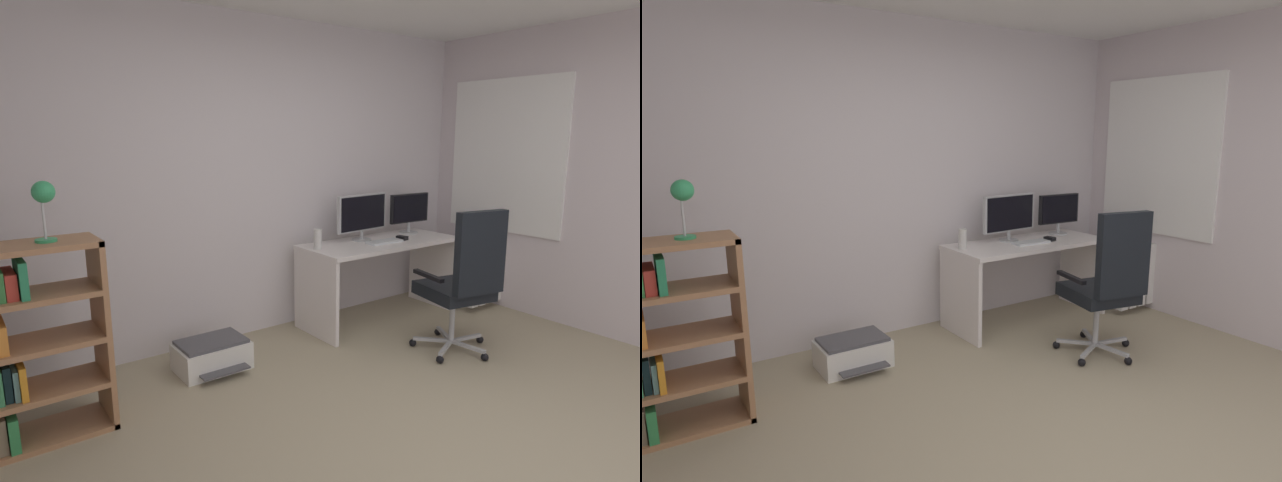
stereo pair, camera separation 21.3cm
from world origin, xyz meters
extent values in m
cube|color=tan|center=(0.00, 0.00, -0.01)|extent=(4.68, 4.42, 0.02)
cube|color=silver|center=(0.00, 2.26, 1.31)|extent=(4.68, 0.10, 2.63)
cube|color=white|center=(2.33, 1.39, 1.48)|extent=(0.01, 1.14, 1.37)
cube|color=white|center=(2.33, 1.39, 1.48)|extent=(0.02, 1.22, 1.45)
cube|color=white|center=(1.10, 1.79, 0.72)|extent=(1.49, 0.62, 0.04)
cube|color=white|center=(0.37, 1.79, 0.35)|extent=(0.04, 0.59, 0.70)
cube|color=white|center=(1.82, 1.79, 0.35)|extent=(0.04, 0.59, 0.70)
cylinder|color=#B2B5B7|center=(0.98, 1.92, 0.75)|extent=(0.18, 0.18, 0.01)
cylinder|color=#B2B5B7|center=(0.98, 1.92, 0.80)|extent=(0.03, 0.03, 0.09)
cube|color=#B7BABC|center=(0.98, 1.92, 1.00)|extent=(0.58, 0.08, 0.33)
cube|color=black|center=(0.98, 1.89, 1.00)|extent=(0.54, 0.04, 0.30)
cylinder|color=#B2B5B7|center=(1.59, 1.92, 0.75)|extent=(0.18, 0.18, 0.01)
cylinder|color=#B2B5B7|center=(1.59, 1.92, 0.81)|extent=(0.03, 0.03, 0.11)
cube|color=black|center=(1.59, 1.92, 0.99)|extent=(0.46, 0.06, 0.28)
cube|color=black|center=(1.59, 1.89, 0.99)|extent=(0.43, 0.03, 0.26)
cube|color=silver|center=(1.07, 1.71, 0.75)|extent=(0.34, 0.14, 0.02)
cube|color=black|center=(1.30, 1.72, 0.76)|extent=(0.07, 0.11, 0.03)
cylinder|color=silver|center=(0.44, 1.87, 0.83)|extent=(0.07, 0.07, 0.17)
cube|color=#B7BABC|center=(1.22, 0.89, 0.07)|extent=(0.30, 0.09, 0.02)
sphere|color=black|center=(1.37, 0.86, 0.03)|extent=(0.06, 0.06, 0.06)
cube|color=#B7BABC|center=(1.15, 1.05, 0.07)|extent=(0.18, 0.28, 0.02)
sphere|color=black|center=(1.22, 1.18, 0.03)|extent=(0.06, 0.06, 0.06)
cube|color=#B7BABC|center=(0.97, 1.03, 0.07)|extent=(0.23, 0.24, 0.02)
sphere|color=black|center=(0.87, 1.14, 0.03)|extent=(0.06, 0.06, 0.06)
cube|color=#B7BABC|center=(0.94, 0.86, 0.07)|extent=(0.29, 0.15, 0.02)
sphere|color=black|center=(0.80, 0.80, 0.03)|extent=(0.06, 0.06, 0.06)
cube|color=#B7BABC|center=(1.09, 0.77, 0.07)|extent=(0.07, 0.30, 0.02)
sphere|color=black|center=(1.11, 0.62, 0.03)|extent=(0.06, 0.06, 0.06)
cylinder|color=#B7BABC|center=(1.07, 0.92, 0.25)|extent=(0.04, 0.04, 0.37)
cube|color=black|center=(1.07, 0.92, 0.49)|extent=(0.55, 0.56, 0.10)
cube|color=black|center=(1.02, 0.66, 0.85)|extent=(0.43, 0.15, 0.62)
cube|color=black|center=(0.83, 0.97, 0.64)|extent=(0.11, 0.34, 0.03)
cube|color=black|center=(1.32, 0.87, 0.64)|extent=(0.11, 0.34, 0.03)
cube|color=#A4734D|center=(-1.41, 1.49, 0.56)|extent=(0.03, 0.35, 1.12)
cube|color=#A4734D|center=(-1.77, 1.49, 1.11)|extent=(0.76, 0.35, 0.03)
cube|color=#A4734D|center=(-1.77, 1.49, 0.02)|extent=(0.76, 0.35, 0.03)
cube|color=#A4734D|center=(-1.77, 1.49, 0.29)|extent=(0.70, 0.35, 0.03)
cube|color=#A4734D|center=(-1.77, 1.49, 0.56)|extent=(0.70, 0.35, 0.03)
cube|color=#A4734D|center=(-1.77, 1.49, 0.83)|extent=(0.70, 0.35, 0.03)
cube|color=#7A6C54|center=(-1.97, 1.49, 0.13)|extent=(0.04, 0.28, 0.20)
cube|color=#2E8245|center=(-1.92, 1.49, 0.13)|extent=(0.05, 0.32, 0.19)
cube|color=black|center=(-1.92, 1.50, 0.40)|extent=(0.04, 0.25, 0.20)
cube|color=slate|center=(-1.88, 1.49, 0.39)|extent=(0.03, 0.26, 0.17)
cube|color=orange|center=(-1.85, 1.49, 0.40)|extent=(0.03, 0.30, 0.19)
cube|color=orange|center=(-1.91, 1.50, 0.65)|extent=(0.04, 0.30, 0.16)
cube|color=#BB382D|center=(-1.84, 1.50, 0.92)|extent=(0.06, 0.25, 0.14)
cube|color=#298758|center=(-1.79, 1.48, 0.95)|extent=(0.04, 0.27, 0.20)
cylinder|color=#32A261|center=(-1.65, 1.49, 1.13)|extent=(0.11, 0.11, 0.02)
cylinder|color=silver|center=(-1.65, 1.49, 1.25)|extent=(0.01, 0.01, 0.22)
sphere|color=#32A261|center=(-1.64, 1.49, 1.39)|extent=(0.12, 0.12, 0.12)
cube|color=white|center=(-0.61, 1.73, 0.10)|extent=(0.51, 0.34, 0.20)
cube|color=#4C4C51|center=(-0.61, 1.73, 0.21)|extent=(0.47, 0.31, 0.02)
cube|color=#4C4C51|center=(-0.61, 1.52, 0.06)|extent=(0.36, 0.10, 0.01)
cube|color=white|center=(1.93, 1.39, 0.36)|extent=(0.09, 0.10, 0.60)
cube|color=white|center=(2.05, 1.39, 0.36)|extent=(0.09, 0.10, 0.60)
cube|color=white|center=(2.18, 1.39, 0.36)|extent=(0.09, 0.10, 0.60)
cube|color=white|center=(2.30, 1.39, 0.36)|extent=(0.09, 0.10, 0.60)
cube|color=white|center=(2.43, 1.39, 0.36)|extent=(0.09, 0.10, 0.60)
cube|color=white|center=(2.55, 1.39, 0.36)|extent=(0.09, 0.10, 0.60)
camera|label=1|loc=(-2.10, -1.60, 1.69)|focal=29.30mm
camera|label=2|loc=(-1.93, -1.73, 1.69)|focal=29.30mm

